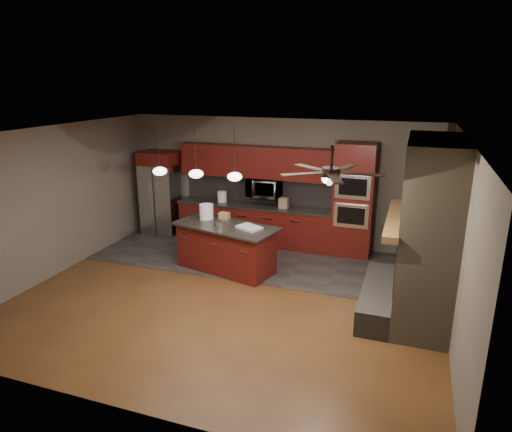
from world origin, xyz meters
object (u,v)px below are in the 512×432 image
at_px(kitchen_island, 226,247).
at_px(paint_tray, 249,227).
at_px(counter_bucket, 222,197).
at_px(counter_box, 284,203).
at_px(white_bucket, 206,212).
at_px(oven_tower, 354,200).
at_px(cardboard_box, 224,216).
at_px(microwave, 264,188).
at_px(paint_can, 220,224).
at_px(refrigerator, 162,193).

distance_m(kitchen_island, paint_tray, 0.69).
bearing_deg(counter_bucket, kitchen_island, -64.66).
bearing_deg(counter_box, counter_bucket, -179.12).
bearing_deg(white_bucket, paint_tray, -16.75).
height_order(kitchen_island, white_bucket, white_bucket).
xyz_separation_m(oven_tower, paint_tray, (-1.69, -1.69, -0.25)).
height_order(cardboard_box, counter_box, counter_box).
relative_size(microwave, paint_can, 4.66).
bearing_deg(counter_bucket, paint_tray, -52.90).
bearing_deg(counter_bucket, paint_can, -67.95).
xyz_separation_m(oven_tower, kitchen_island, (-2.19, -1.64, -0.73)).
xyz_separation_m(microwave, paint_tray, (0.28, -1.74, -0.36)).
distance_m(microwave, paint_can, 1.89).
bearing_deg(counter_box, oven_tower, 4.45).
height_order(cardboard_box, counter_bucket, counter_bucket).
xyz_separation_m(microwave, white_bucket, (-0.74, -1.44, -0.23)).
xyz_separation_m(oven_tower, white_bucket, (-2.72, -1.38, -0.12)).
bearing_deg(white_bucket, refrigerator, 143.85).
relative_size(oven_tower, microwave, 3.25).
bearing_deg(oven_tower, counter_bucket, 179.86).
bearing_deg(paint_can, oven_tower, 38.41).
xyz_separation_m(paint_can, counter_bucket, (-0.73, 1.79, 0.05)).
distance_m(oven_tower, microwave, 1.98).
bearing_deg(white_bucket, counter_bucket, 100.61).
bearing_deg(oven_tower, cardboard_box, -152.03).
bearing_deg(kitchen_island, paint_can, -98.50).
relative_size(kitchen_island, paint_can, 13.77).
bearing_deg(white_bucket, oven_tower, 26.91).
relative_size(white_bucket, paint_can, 1.89).
bearing_deg(refrigerator, microwave, 2.97).
bearing_deg(cardboard_box, counter_box, 57.80).
bearing_deg(oven_tower, white_bucket, -153.09).
distance_m(microwave, counter_bucket, 1.04).
distance_m(white_bucket, counter_bucket, 1.41).
xyz_separation_m(paint_tray, counter_bucket, (-1.28, 1.69, 0.08)).
relative_size(kitchen_island, counter_bucket, 8.97).
xyz_separation_m(counter_bucket, counter_box, (1.48, -0.05, -0.01)).
distance_m(oven_tower, refrigerator, 4.51).
relative_size(kitchen_island, paint_tray, 4.85).
relative_size(paint_can, counter_bucket, 0.65).
bearing_deg(kitchen_island, white_bucket, 166.52).
bearing_deg(counter_box, paint_can, -110.72).
xyz_separation_m(kitchen_island, white_bucket, (-0.52, 0.27, 0.60)).
bearing_deg(refrigerator, kitchen_island, -34.22).
relative_size(microwave, counter_box, 3.25).
distance_m(oven_tower, kitchen_island, 2.83).
bearing_deg(white_bucket, counter_box, 47.49).
bearing_deg(refrigerator, paint_can, -37.21).
bearing_deg(paint_tray, counter_box, 109.43).
relative_size(refrigerator, paint_tray, 4.47).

